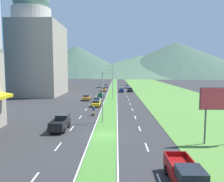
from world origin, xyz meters
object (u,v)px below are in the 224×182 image
Objects in this scene: motorcycle_rider at (94,111)px; car_8 at (130,90)px; car_1 at (106,86)px; car_2 at (127,86)px; car_6 at (100,86)px; car_4 at (97,100)px; street_lamp_mid at (112,80)px; pickup_truck_1 at (185,174)px; car_5 at (96,103)px; billboard_roadside at (220,102)px; car_9 at (101,95)px; street_lamp_near at (104,94)px; car_0 at (104,89)px; car_3 at (121,90)px; pickup_truck_0 at (61,123)px; car_7 at (87,98)px.

car_8 is at bearing -12.24° from motorcycle_rider.
car_2 is at bearing -117.11° from car_1.
car_4 is at bearing -176.38° from car_6.
street_lamp_mid is 50.13m from pickup_truck_1.
car_5 is 10.25m from motorcycle_rider.
billboard_roadside is 47.64m from car_9.
street_lamp_near is at bearing 143.42° from billboard_roadside.
billboard_roadside is 1.55× the size of car_1.
car_3 is at bearing -106.94° from car_0.
billboard_roadside is at bearing -106.67° from pickup_truck_0.
car_0 is 46.64m from motorcycle_rider.
car_7 is 48.47m from pickup_truck_1.
street_lamp_near is 52.73m from car_0.
pickup_truck_0 is (0.33, -30.74, 0.18)m from car_7.
pickup_truck_0 is at bearing 163.33° from billboard_roadside.
motorcycle_rider is at bearing -97.11° from street_lamp_mid.
street_lamp_mid is 39.12m from car_2.
car_3 is 1.03× the size of car_4.
car_1 is at bearing 0.70° from motorcycle_rider.
motorcycle_rider reaches higher than car_6.
car_7 is at bearing -29.69° from car_8.
motorcycle_rider is (-6.34, -44.44, 0.01)m from car_3.
car_0 is 1.17× the size of car_2.
car_0 is at bearing 1.02° from motorcycle_rider.
car_4 is (-10.05, -46.59, 0.03)m from car_2.
car_5 is 1.06× the size of car_8.
car_6 is (-13.21, 3.18, -0.02)m from car_2.
motorcycle_rider is (0.68, -15.19, -0.05)m from car_4.
car_7 is at bearing -18.17° from car_2.
car_8 is 56.80m from pickup_truck_0.
car_6 is 0.99× the size of car_8.
car_7 is 20.94m from motorcycle_rider.
car_3 is at bearing -8.12° from motorcycle_rider.
car_0 is at bearing -106.94° from car_3.
car_7 is (-13.54, -41.26, 0.04)m from car_2.
car_8 is 2.03× the size of motorcycle_rider.
car_2 is at bearing -18.17° from car_7.
car_4 is (-17.19, 31.49, -4.30)m from billboard_roadside.
pickup_truck_0 is 10.92m from motorcycle_rider.
car_6 is at bearing 123.99° from car_1.
car_8 is at bearing -13.85° from pickup_truck_0.
car_4 is at bearing 2.74° from car_5.
car_2 is at bearing -33.97° from car_0.
car_2 is 52.47m from car_5.
pickup_truck_0 is (-3.16, -25.40, 0.19)m from car_4.
street_lamp_mid is 2.41× the size of car_7.
motorcycle_rider is (-9.37, -61.78, -0.02)m from car_2.
pickup_truck_1 is at bearing -169.27° from car_9.
street_lamp_mid reaches higher than motorcycle_rider.
car_0 is 1.09× the size of car_4.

